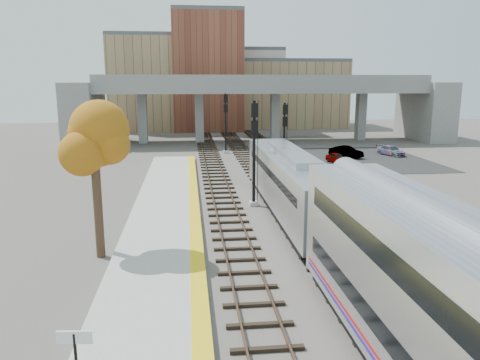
{
  "coord_description": "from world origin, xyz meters",
  "views": [
    {
      "loc": [
        -5.65,
        -22.66,
        8.82
      ],
      "look_at": [
        -2.39,
        6.62,
        2.5
      ],
      "focal_mm": 35.0,
      "sensor_mm": 36.0,
      "label": 1
    }
  ],
  "objects_px": {
    "tree": "(94,141)",
    "car_a": "(337,158)",
    "signal_mast_mid": "(284,142)",
    "signal_mast_far": "(226,124)",
    "car_b": "(346,152)",
    "car_c": "(391,151)",
    "locomotive": "(291,182)",
    "signal_mast_near": "(254,154)"
  },
  "relations": [
    {
      "from": "tree",
      "to": "car_a",
      "type": "bearing_deg",
      "value": 50.83
    },
    {
      "from": "signal_mast_mid",
      "to": "signal_mast_far",
      "type": "bearing_deg",
      "value": 105.05
    },
    {
      "from": "car_a",
      "to": "car_b",
      "type": "bearing_deg",
      "value": 44.91
    },
    {
      "from": "signal_mast_far",
      "to": "tree",
      "type": "distance_m",
      "value": 34.86
    },
    {
      "from": "car_c",
      "to": "car_a",
      "type": "bearing_deg",
      "value": -169.67
    },
    {
      "from": "locomotive",
      "to": "car_b",
      "type": "relative_size",
      "value": 4.8
    },
    {
      "from": "signal_mast_far",
      "to": "tree",
      "type": "bearing_deg",
      "value": -105.17
    },
    {
      "from": "locomotive",
      "to": "signal_mast_mid",
      "type": "height_order",
      "value": "signal_mast_mid"
    },
    {
      "from": "signal_mast_near",
      "to": "car_a",
      "type": "bearing_deg",
      "value": 55.05
    },
    {
      "from": "signal_mast_near",
      "to": "car_c",
      "type": "relative_size",
      "value": 1.94
    },
    {
      "from": "locomotive",
      "to": "car_b",
      "type": "height_order",
      "value": "locomotive"
    },
    {
      "from": "locomotive",
      "to": "car_c",
      "type": "distance_m",
      "value": 29.08
    },
    {
      "from": "car_b",
      "to": "tree",
      "type": "bearing_deg",
      "value": -167.65
    },
    {
      "from": "signal_mast_near",
      "to": "signal_mast_mid",
      "type": "distance_m",
      "value": 10.32
    },
    {
      "from": "signal_mast_near",
      "to": "tree",
      "type": "relative_size",
      "value": 0.93
    },
    {
      "from": "car_a",
      "to": "tree",
      "type": "bearing_deg",
      "value": -142.23
    },
    {
      "from": "car_a",
      "to": "car_b",
      "type": "xyz_separation_m",
      "value": [
        2.23,
        3.56,
        0.11
      ]
    },
    {
      "from": "signal_mast_mid",
      "to": "tree",
      "type": "relative_size",
      "value": 0.86
    },
    {
      "from": "signal_mast_near",
      "to": "car_b",
      "type": "relative_size",
      "value": 1.87
    },
    {
      "from": "signal_mast_near",
      "to": "car_c",
      "type": "height_order",
      "value": "signal_mast_near"
    },
    {
      "from": "locomotive",
      "to": "car_a",
      "type": "bearing_deg",
      "value": 63.81
    },
    {
      "from": "tree",
      "to": "car_b",
      "type": "bearing_deg",
      "value": 51.65
    },
    {
      "from": "locomotive",
      "to": "tree",
      "type": "height_order",
      "value": "tree"
    },
    {
      "from": "signal_mast_far",
      "to": "car_a",
      "type": "relative_size",
      "value": 2.27
    },
    {
      "from": "signal_mast_mid",
      "to": "car_c",
      "type": "distance_m",
      "value": 19.22
    },
    {
      "from": "signal_mast_mid",
      "to": "tree",
      "type": "distance_m",
      "value": 22.73
    },
    {
      "from": "locomotive",
      "to": "tree",
      "type": "xyz_separation_m",
      "value": [
        -11.2,
        -6.32,
        3.64
      ]
    },
    {
      "from": "locomotive",
      "to": "car_c",
      "type": "relative_size",
      "value": 4.96
    },
    {
      "from": "signal_mast_mid",
      "to": "car_c",
      "type": "relative_size",
      "value": 1.78
    },
    {
      "from": "car_a",
      "to": "car_c",
      "type": "bearing_deg",
      "value": 16.39
    },
    {
      "from": "locomotive",
      "to": "signal_mast_mid",
      "type": "xyz_separation_m",
      "value": [
        2.0,
        12.01,
        1.07
      ]
    },
    {
      "from": "signal_mast_near",
      "to": "car_c",
      "type": "distance_m",
      "value": 28.59
    },
    {
      "from": "tree",
      "to": "car_c",
      "type": "height_order",
      "value": "tree"
    },
    {
      "from": "car_b",
      "to": "signal_mast_far",
      "type": "bearing_deg",
      "value": 120.66
    },
    {
      "from": "signal_mast_near",
      "to": "tree",
      "type": "distance_m",
      "value": 12.89
    },
    {
      "from": "signal_mast_far",
      "to": "signal_mast_near",
      "type": "bearing_deg",
      "value": -90.0
    },
    {
      "from": "signal_mast_mid",
      "to": "tree",
      "type": "xyz_separation_m",
      "value": [
        -13.2,
        -18.33,
        2.57
      ]
    },
    {
      "from": "locomotive",
      "to": "signal_mast_near",
      "type": "height_order",
      "value": "signal_mast_near"
    },
    {
      "from": "locomotive",
      "to": "car_c",
      "type": "bearing_deg",
      "value": 53.42
    },
    {
      "from": "car_b",
      "to": "signal_mast_mid",
      "type": "bearing_deg",
      "value": -171.83
    },
    {
      "from": "signal_mast_near",
      "to": "car_c",
      "type": "bearing_deg",
      "value": 46.94
    },
    {
      "from": "car_c",
      "to": "tree",
      "type": "bearing_deg",
      "value": -153.0
    }
  ]
}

